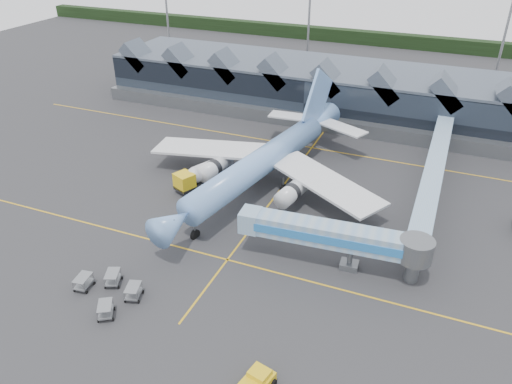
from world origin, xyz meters
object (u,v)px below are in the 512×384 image
at_px(jet_bridge, 344,239).
at_px(pushback_tug, 256,383).
at_px(fuel_truck, 206,172).
at_px(main_airliner, 265,160).

xyz_separation_m(jet_bridge, pushback_tug, (-2.82, -20.54, -3.37)).
xyz_separation_m(jet_bridge, fuel_truck, (-25.01, 12.30, -2.13)).
xyz_separation_m(fuel_truck, pushback_tug, (22.19, -32.83, -1.24)).
relative_size(main_airliner, jet_bridge, 2.01).
xyz_separation_m(main_airliner, fuel_truck, (-8.68, -3.20, -2.37)).
relative_size(jet_bridge, fuel_truck, 2.18).
bearing_deg(jet_bridge, main_airliner, 132.16).
relative_size(main_airliner, fuel_truck, 4.38).
relative_size(fuel_truck, pushback_tug, 2.41).
bearing_deg(jet_bridge, fuel_truck, 149.48).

